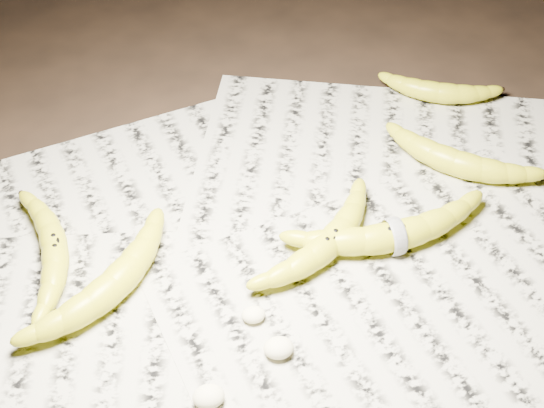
{
  "coord_description": "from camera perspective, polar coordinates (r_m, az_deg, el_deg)",
  "views": [
    {
      "loc": [
        -0.1,
        -0.64,
        0.73
      ],
      "look_at": [
        0.01,
        0.02,
        0.05
      ],
      "focal_mm": 50.0,
      "sensor_mm": 36.0,
      "label": 1
    }
  ],
  "objects": [
    {
      "name": "banana_upper_b",
      "position": [
        1.2,
        12.44,
        8.34
      ],
      "size": [
        0.17,
        0.11,
        0.03
      ],
      "primitive_type": null,
      "rotation": [
        0.0,
        0.0,
        -0.38
      ],
      "color": "yellow",
      "rests_on": "newspaper_patch"
    },
    {
      "name": "banana_upper_a",
      "position": [
        1.08,
        13.7,
        3.2
      ],
      "size": [
        0.19,
        0.16,
        0.04
      ],
      "primitive_type": null,
      "rotation": [
        0.0,
        0.0,
        -0.64
      ],
      "color": "yellow",
      "rests_on": "newspaper_patch"
    },
    {
      "name": "measuring_tape",
      "position": [
        0.96,
        9.2,
        -2.26
      ],
      "size": [
        0.01,
        0.05,
        0.05
      ],
      "primitive_type": "torus",
      "rotation": [
        0.0,
        1.57,
        0.11
      ],
      "color": "white",
      "rests_on": "newspaper_patch"
    },
    {
      "name": "banana_left_a",
      "position": [
        0.97,
        -16.09,
        -3.15
      ],
      "size": [
        0.08,
        0.2,
        0.03
      ],
      "primitive_type": null,
      "rotation": [
        0.0,
        0.0,
        1.7
      ],
      "color": "yellow",
      "rests_on": "newspaper_patch"
    },
    {
      "name": "banana_taped",
      "position": [
        0.96,
        9.2,
        -2.26
      ],
      "size": [
        0.24,
        0.09,
        0.04
      ],
      "primitive_type": null,
      "rotation": [
        0.0,
        0.0,
        0.11
      ],
      "color": "yellow",
      "rests_on": "newspaper_patch"
    },
    {
      "name": "flesh_chunk_a",
      "position": [
        0.83,
        -4.81,
        -14.11
      ],
      "size": [
        0.03,
        0.03,
        0.02
      ],
      "primitive_type": "ellipsoid",
      "color": "beige",
      "rests_on": "newspaper_patch"
    },
    {
      "name": "flesh_chunk_c",
      "position": [
        0.88,
        -1.41,
        -8.18
      ],
      "size": [
        0.03,
        0.02,
        0.02
      ],
      "primitive_type": "ellipsoid",
      "color": "beige",
      "rests_on": "newspaper_patch"
    },
    {
      "name": "flesh_chunk_b",
      "position": [
        0.86,
        0.51,
        -10.63
      ],
      "size": [
        0.03,
        0.03,
        0.02
      ],
      "primitive_type": "ellipsoid",
      "color": "beige",
      "rests_on": "newspaper_patch"
    },
    {
      "name": "newspaper_patch",
      "position": [
        0.95,
        -0.84,
        -4.53
      ],
      "size": [
        0.9,
        0.7,
        0.01
      ],
      "primitive_type": "cube",
      "color": "#ABA893",
      "rests_on": "ground"
    },
    {
      "name": "banana_left_b",
      "position": [
        0.91,
        -11.92,
        -5.88
      ],
      "size": [
        0.19,
        0.2,
        0.04
      ],
      "primitive_type": null,
      "rotation": [
        0.0,
        0.0,
        0.8
      ],
      "color": "yellow",
      "rests_on": "newspaper_patch"
    },
    {
      "name": "ground",
      "position": [
        0.97,
        -0.38,
        -2.94
      ],
      "size": [
        3.0,
        3.0,
        0.0
      ],
      "primitive_type": "plane",
      "color": "black",
      "rests_on": "ground"
    },
    {
      "name": "banana_center",
      "position": [
        0.94,
        4.35,
        -2.81
      ],
      "size": [
        0.19,
        0.18,
        0.04
      ],
      "primitive_type": null,
      "rotation": [
        0.0,
        0.0,
        0.72
      ],
      "color": "yellow",
      "rests_on": "newspaper_patch"
    }
  ]
}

